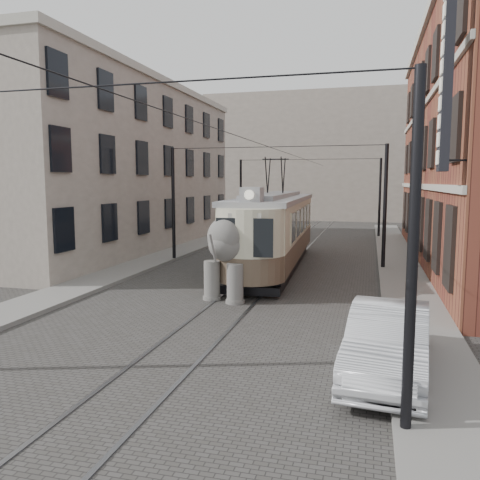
# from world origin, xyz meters

# --- Properties ---
(ground) EXTENTS (120.00, 120.00, 0.00)m
(ground) POSITION_xyz_m (0.00, 0.00, 0.00)
(ground) COLOR #3F3C3A
(tram_rails) EXTENTS (1.54, 80.00, 0.02)m
(tram_rails) POSITION_xyz_m (0.00, 0.00, 0.01)
(tram_rails) COLOR slate
(tram_rails) RESTS_ON ground
(sidewalk_right) EXTENTS (2.00, 60.00, 0.15)m
(sidewalk_right) POSITION_xyz_m (6.00, 0.00, 0.07)
(sidewalk_right) COLOR slate
(sidewalk_right) RESTS_ON ground
(sidewalk_left) EXTENTS (2.00, 60.00, 0.15)m
(sidewalk_left) POSITION_xyz_m (-6.50, 0.00, 0.07)
(sidewalk_left) COLOR slate
(sidewalk_left) RESTS_ON ground
(stucco_building) EXTENTS (7.00, 24.00, 10.00)m
(stucco_building) POSITION_xyz_m (-11.00, 10.00, 5.00)
(stucco_building) COLOR gray
(stucco_building) RESTS_ON ground
(distant_block) EXTENTS (28.00, 10.00, 14.00)m
(distant_block) POSITION_xyz_m (0.00, 40.00, 7.00)
(distant_block) COLOR gray
(distant_block) RESTS_ON ground
(catenary) EXTENTS (11.00, 30.20, 6.00)m
(catenary) POSITION_xyz_m (-0.20, 5.00, 3.00)
(catenary) COLOR black
(catenary) RESTS_ON ground
(tram) EXTENTS (3.42, 13.65, 5.37)m
(tram) POSITION_xyz_m (0.01, 5.40, 2.69)
(tram) COLOR #BEB89A
(tram) RESTS_ON ground
(elephant) EXTENTS (4.22, 5.71, 3.12)m
(elephant) POSITION_xyz_m (-0.13, -0.98, 1.56)
(elephant) COLOR #63605B
(elephant) RESTS_ON ground
(parked_car) EXTENTS (2.08, 4.81, 1.54)m
(parked_car) POSITION_xyz_m (4.99, -7.43, 0.77)
(parked_car) COLOR #B3B4B8
(parked_car) RESTS_ON ground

